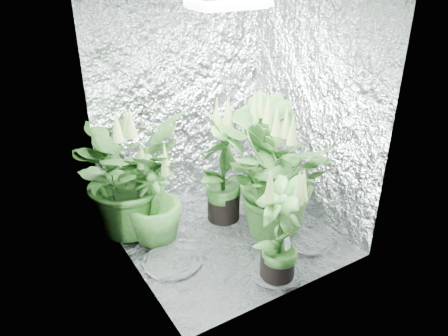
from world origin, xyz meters
name	(u,v)px	position (x,y,z in m)	size (l,w,h in m)	color
ground	(227,235)	(0.00, 0.00, 0.00)	(1.60, 1.60, 0.00)	silver
walls	(228,122)	(0.00, 0.00, 1.00)	(1.62, 1.62, 2.00)	silver
grow_lamp	(228,1)	(0.00, 0.00, 1.83)	(0.50, 0.30, 0.22)	gray
plant_a	(127,174)	(-0.64, 0.49, 0.52)	(1.17, 1.17, 1.10)	black
plant_b	(223,167)	(0.11, 0.24, 0.50)	(0.73, 0.73, 1.08)	black
plant_c	(267,159)	(0.48, 0.14, 0.52)	(0.68, 0.68, 1.12)	black
plant_d	(153,198)	(-0.53, 0.23, 0.40)	(0.60, 0.60, 0.87)	black
plant_e	(277,179)	(0.34, -0.19, 0.51)	(1.20, 1.20, 1.08)	black
plant_f	(280,231)	(0.02, -0.64, 0.41)	(0.55, 0.55, 0.90)	black
circulation_fan	(252,177)	(0.62, 0.54, 0.14)	(0.13, 0.28, 0.32)	black
plant_label	(287,244)	(0.07, -0.67, 0.30)	(0.05, 0.01, 0.09)	white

